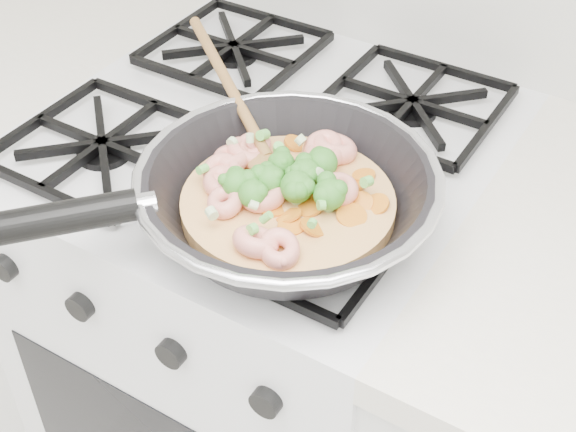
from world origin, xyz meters
The scene contains 2 objects.
stove centered at (0.00, 1.70, 0.46)m, with size 0.60×0.60×0.92m.
skillet centered at (0.13, 1.54, 0.96)m, with size 0.45×0.48×0.10m.
Camera 1 is at (0.50, 0.95, 1.53)m, focal length 50.31 mm.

